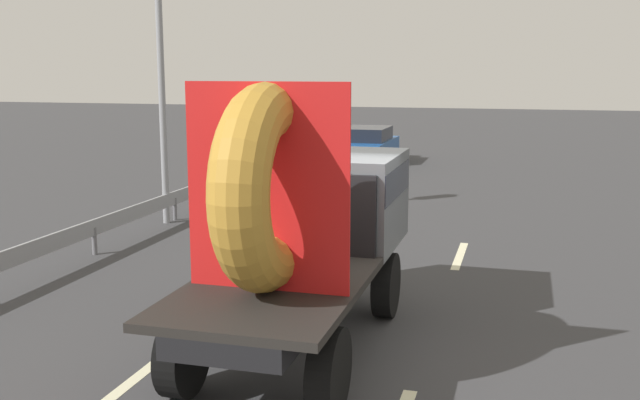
{
  "coord_description": "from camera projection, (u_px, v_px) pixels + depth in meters",
  "views": [
    {
      "loc": [
        2.38,
        -9.23,
        3.65
      ],
      "look_at": [
        -0.35,
        0.5,
        1.82
      ],
      "focal_mm": 41.04,
      "sensor_mm": 36.0,
      "label": 1
    }
  ],
  "objects": [
    {
      "name": "lane_dash_right_far",
      "position": [
        460.0,
        255.0,
        14.44
      ],
      "size": [
        0.16,
        2.18,
        0.01
      ],
      "primitive_type": "cube",
      "rotation": [
        0.0,
        0.0,
        1.57
      ],
      "color": "beige",
      "rests_on": "ground_plane"
    },
    {
      "name": "flatbed_truck",
      "position": [
        309.0,
        215.0,
        9.77
      ],
      "size": [
        2.02,
        5.27,
        3.51
      ],
      "color": "black",
      "rests_on": "ground_plane"
    },
    {
      "name": "lane_dash_left_near",
      "position": [
        116.0,
        394.0,
        8.3
      ],
      "size": [
        0.16,
        2.33,
        0.01
      ],
      "primitive_type": "cube",
      "rotation": [
        0.0,
        0.0,
        1.57
      ],
      "color": "beige",
      "rests_on": "ground_plane"
    },
    {
      "name": "lane_dash_left_far",
      "position": [
        316.0,
        236.0,
        16.1
      ],
      "size": [
        0.16,
        2.27,
        0.01
      ],
      "primitive_type": "cube",
      "rotation": [
        0.0,
        0.0,
        1.57
      ],
      "color": "beige",
      "rests_on": "ground_plane"
    },
    {
      "name": "ground_plane",
      "position": [
        335.0,
        338.0,
        10.02
      ],
      "size": [
        120.0,
        120.0,
        0.0
      ],
      "primitive_type": "plane",
      "color": "#38383A"
    },
    {
      "name": "distant_sedan",
      "position": [
        367.0,
        144.0,
        28.56
      ],
      "size": [
        1.84,
        4.29,
        1.4
      ],
      "color": "black",
      "rests_on": "ground_plane"
    },
    {
      "name": "guardrail",
      "position": [
        138.0,
        212.0,
        16.09
      ],
      "size": [
        0.1,
        13.94,
        0.71
      ],
      "color": "gray",
      "rests_on": "ground_plane"
    },
    {
      "name": "traffic_light",
      "position": [
        160.0,
        44.0,
        16.78
      ],
      "size": [
        0.42,
        0.36,
        6.54
      ],
      "color": "gray",
      "rests_on": "ground_plane"
    }
  ]
}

